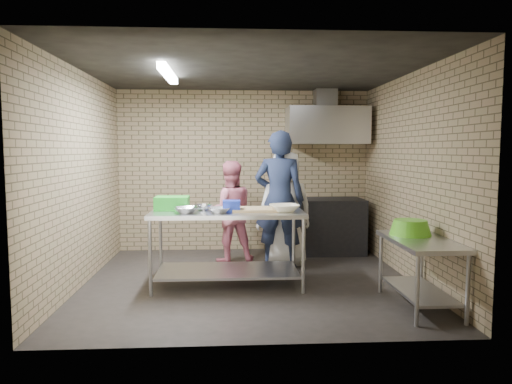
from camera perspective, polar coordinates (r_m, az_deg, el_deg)
floor at (r=6.23m, az=-0.83°, el=-10.77°), size 4.20×4.20×0.00m
ceiling at (r=6.07m, az=-0.86°, el=14.55°), size 4.20×4.20×0.00m
back_wall at (r=8.00m, az=-1.47°, el=2.57°), size 4.20×0.06×2.70m
front_wall at (r=4.01m, az=0.41°, el=0.04°), size 4.20×0.06×2.70m
left_wall at (r=6.27m, az=-20.40°, el=1.55°), size 0.06×4.00×2.70m
right_wall at (r=6.44m, az=18.17°, el=1.71°), size 0.06×4.00×2.70m
prep_table at (r=5.99m, az=-3.46°, el=-6.75°), size 1.89×0.95×0.95m
side_counter at (r=5.47m, az=19.19°, el=-9.25°), size 0.60×1.20×0.75m
stove at (r=7.90m, az=8.48°, el=-4.07°), size 1.20×0.70×0.90m
range_hood at (r=7.86m, az=8.57°, el=7.94°), size 1.30×0.60×0.60m
hood_duct at (r=8.04m, az=8.39°, el=11.10°), size 0.35×0.30×0.30m
wall_shelf at (r=8.11m, az=10.36°, el=6.56°), size 0.80×0.20×0.04m
fluorescent_fixture at (r=6.10m, az=-10.57°, el=13.85°), size 0.10×1.25×0.08m
green_crate at (r=6.07m, az=-10.11°, el=-1.34°), size 0.42×0.32×0.17m
blue_tub at (r=5.81m, az=-3.00°, el=-1.71°), size 0.21×0.21×0.14m
cutting_board at (r=5.90m, az=-0.08°, el=-2.10°), size 0.58×0.44×0.03m
mixing_bowl_a at (r=5.73m, az=-8.49°, el=-2.17°), size 0.33×0.33×0.07m
mixing_bowl_b at (r=5.97m, az=-6.37°, el=-1.87°), size 0.25×0.25×0.07m
mixing_bowl_c at (r=5.69m, az=-4.50°, el=-2.21°), size 0.31×0.31×0.07m
ceramic_bowl at (r=5.80m, az=3.45°, el=-1.95°), size 0.41×0.41×0.09m
green_basin at (r=5.59m, az=18.16°, el=-4.09°), size 0.46×0.46×0.17m
bottle_red at (r=8.05m, az=8.63°, el=7.37°), size 0.07×0.07×0.18m
bottle_green at (r=8.15m, az=11.41°, el=7.20°), size 0.06×0.06×0.15m
man_navy at (r=6.78m, az=2.84°, el=-0.94°), size 0.81×0.63×1.98m
woman_pink at (r=7.18m, az=-3.20°, el=-2.37°), size 0.83×0.69×1.54m
woman_white at (r=6.95m, az=3.55°, el=-1.99°), size 0.91×0.67×1.69m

